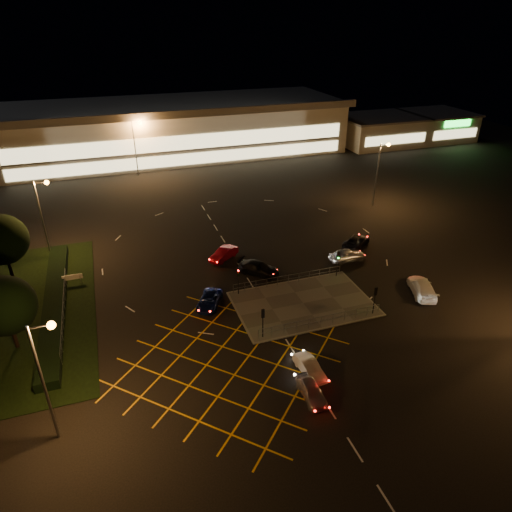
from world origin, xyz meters
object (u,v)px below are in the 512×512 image
object	(u,v)px
signal_nw	(238,276)
car_circ_red	(224,254)
car_near_silver	(311,390)
signal_sw	(263,318)
car_east_grey	(356,241)
car_queue_white	(310,368)
car_approach_white	(422,287)
car_right_silver	(347,255)
signal_ne	(338,259)
signal_se	(375,295)
car_far_dkgrey	(259,268)
car_left_blue	(209,300)

from	to	relation	value
signal_nw	car_circ_red	xyz separation A→B (m)	(0.63, 8.44, -1.65)
car_near_silver	signal_sw	bearing A→B (deg)	99.32
car_circ_red	car_east_grey	size ratio (longest dim) A/B	0.92
car_near_silver	car_queue_white	xyz separation A→B (m)	(1.01, 2.52, -0.03)
car_east_grey	car_approach_white	world-z (taller)	car_approach_white
car_right_silver	car_approach_white	size ratio (longest dim) A/B	0.84
signal_nw	signal_ne	bearing A→B (deg)	0.00
signal_ne	car_circ_red	distance (m)	14.25
signal_se	car_near_silver	bearing A→B (deg)	37.69
car_approach_white	signal_sw	bearing A→B (deg)	25.82
signal_se	car_approach_white	distance (m)	7.55
signal_ne	car_queue_white	bearing A→B (deg)	-125.36
signal_ne	car_near_silver	size ratio (longest dim) A/B	0.81
car_right_silver	car_approach_white	distance (m)	10.22
signal_sw	car_far_dkgrey	world-z (taller)	signal_sw
signal_se	car_approach_white	bearing A→B (deg)	-166.79
car_far_dkgrey	car_right_silver	size ratio (longest dim) A/B	1.10
signal_se	car_far_dkgrey	distance (m)	14.40
signal_nw	car_left_blue	bearing A→B (deg)	-164.31
signal_nw	car_east_grey	xyz separation A→B (m)	(18.29, 6.37, -1.71)
signal_sw	car_right_silver	world-z (taller)	signal_sw
car_left_blue	signal_se	bearing A→B (deg)	3.21
car_near_silver	car_far_dkgrey	xyz separation A→B (m)	(2.45, 19.96, 0.08)
car_near_silver	car_queue_white	distance (m)	2.71
signal_sw	car_approach_white	xyz separation A→B (m)	(19.19, 1.69, -1.57)
signal_se	car_approach_white	world-z (taller)	signal_se
car_near_silver	car_left_blue	distance (m)	16.06
car_queue_white	car_right_silver	world-z (taller)	car_right_silver
car_far_dkgrey	car_east_grey	world-z (taller)	car_far_dkgrey
car_queue_white	car_far_dkgrey	distance (m)	17.51
car_right_silver	car_approach_white	xyz separation A→B (m)	(4.09, -9.37, 0.01)
car_far_dkgrey	car_approach_white	bearing A→B (deg)	-79.25
signal_ne	car_circ_red	bearing A→B (deg)	143.41
car_left_blue	signal_sw	bearing A→B (deg)	-35.92
car_left_blue	car_circ_red	bearing A→B (deg)	93.83
car_far_dkgrey	car_left_blue	bearing A→B (deg)	166.05
car_left_blue	car_right_silver	bearing A→B (deg)	39.82
car_queue_white	car_left_blue	world-z (taller)	car_queue_white
car_left_blue	car_right_silver	world-z (taller)	car_right_silver
signal_ne	car_far_dkgrey	distance (m)	9.27
car_left_blue	car_far_dkgrey	world-z (taller)	car_far_dkgrey
signal_sw	car_east_grey	distance (m)	23.31
car_queue_white	car_east_grey	world-z (taller)	car_east_grey
signal_nw	signal_se	bearing A→B (deg)	-33.65
car_queue_white	car_far_dkgrey	xyz separation A→B (m)	(1.44, 17.45, 0.11)
car_approach_white	car_east_grey	bearing A→B (deg)	-65.16
signal_ne	car_right_silver	distance (m)	4.63
car_far_dkgrey	car_east_grey	distance (m)	14.93
signal_se	car_queue_white	distance (m)	11.56
signal_sw	car_right_silver	xyz separation A→B (m)	(15.09, 11.05, -1.58)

